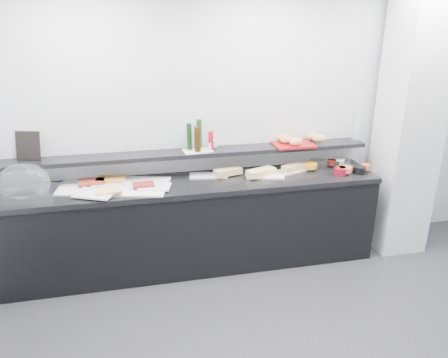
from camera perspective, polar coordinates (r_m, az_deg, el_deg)
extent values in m
cube|color=silver|center=(4.45, 4.18, 7.15)|extent=(5.00, 0.02, 2.70)
cube|color=silver|center=(4.79, 23.01, 6.54)|extent=(0.50, 0.50, 2.70)
cube|color=black|center=(4.36, -3.94, -6.18)|extent=(3.60, 0.60, 0.85)
cube|color=black|center=(4.17, -4.10, -0.67)|extent=(3.62, 0.62, 0.05)
cube|color=black|center=(4.25, -4.54, 3.38)|extent=(3.60, 0.25, 0.04)
cube|color=silver|center=(4.24, -23.97, -1.50)|extent=(0.50, 0.36, 0.04)
ellipsoid|color=white|center=(4.16, -24.63, -0.42)|extent=(0.46, 0.32, 0.34)
cube|color=silver|center=(4.16, -14.30, -0.88)|extent=(1.09, 0.71, 0.01)
cube|color=white|center=(4.26, -16.73, -0.35)|extent=(0.27, 0.19, 0.01)
cube|color=maroon|center=(4.22, -16.92, -0.35)|extent=(0.24, 0.16, 0.02)
cube|color=silver|center=(4.20, -14.79, -0.48)|extent=(0.32, 0.22, 0.01)
cube|color=orange|center=(4.24, -14.64, -0.01)|extent=(0.28, 0.22, 0.02)
cube|color=white|center=(3.98, -16.51, -1.85)|extent=(0.40, 0.35, 0.01)
cube|color=#F1CC5E|center=(3.96, -14.77, -1.52)|extent=(0.22, 0.15, 0.02)
cube|color=white|center=(4.02, -9.04, -1.01)|extent=(0.32, 0.25, 0.01)
cube|color=maroon|center=(4.04, -10.50, -0.71)|extent=(0.19, 0.13, 0.02)
cube|color=white|center=(4.29, -2.06, 0.45)|extent=(0.38, 0.21, 0.01)
cube|color=tan|center=(4.28, 0.52, 0.97)|extent=(0.29, 0.18, 0.06)
cylinder|color=#B5B6BC|center=(4.25, -1.73, 0.46)|extent=(0.16, 0.01, 0.01)
cube|color=white|center=(4.29, 5.40, 0.39)|extent=(0.39, 0.23, 0.01)
cube|color=#D9C171|center=(4.28, 4.86, 0.90)|extent=(0.32, 0.21, 0.06)
cylinder|color=#AAACB1|center=(4.19, 4.53, 0.09)|extent=(0.16, 0.04, 0.01)
cube|color=white|center=(4.49, 9.12, 1.19)|extent=(0.41, 0.28, 0.01)
cube|color=tan|center=(4.45, 9.04, 1.49)|extent=(0.26, 0.17, 0.06)
cylinder|color=#ACAFB3|center=(4.42, 8.30, 1.05)|extent=(0.14, 0.09, 0.01)
cylinder|color=white|center=(4.64, 12.25, 1.95)|extent=(0.21, 0.21, 0.07)
cylinder|color=orange|center=(4.53, 11.19, 1.74)|extent=(0.14, 0.14, 0.05)
cylinder|color=black|center=(4.71, 14.32, 2.05)|extent=(0.14, 0.14, 0.07)
cylinder|color=#60150D|center=(4.68, 13.89, 2.13)|extent=(0.12, 0.12, 0.05)
cylinder|color=silver|center=(4.73, 14.95, 2.09)|extent=(0.23, 0.23, 0.07)
cylinder|color=white|center=(4.73, 14.57, 2.26)|extent=(0.20, 0.20, 0.05)
cylinder|color=maroon|center=(4.46, 14.92, 0.95)|extent=(0.15, 0.15, 0.07)
cylinder|color=#5D130D|center=(4.49, 15.05, 1.22)|extent=(0.11, 0.11, 0.05)
cylinder|color=white|center=(4.55, 15.56, 1.27)|extent=(0.16, 0.16, 0.07)
cylinder|color=#EC5B39|center=(4.50, 15.57, 1.21)|extent=(0.15, 0.15, 0.05)
cylinder|color=black|center=(4.56, 17.25, 1.15)|extent=(0.13, 0.13, 0.07)
cylinder|color=#CF581C|center=(4.64, 17.99, 1.53)|extent=(0.11, 0.11, 0.05)
cube|color=black|center=(4.33, -24.23, 4.00)|extent=(0.23, 0.13, 0.26)
cube|color=beige|center=(4.38, -24.67, 4.11)|extent=(0.19, 0.12, 0.22)
cube|color=white|center=(4.23, -3.47, 3.71)|extent=(0.29, 0.20, 0.01)
cylinder|color=black|center=(4.21, -4.57, 5.54)|extent=(0.05, 0.05, 0.26)
cylinder|color=#321C09|center=(4.16, -3.48, 5.21)|extent=(0.07, 0.07, 0.24)
cylinder|color=#113E14|center=(4.27, -3.24, 5.92)|extent=(0.06, 0.06, 0.28)
cylinder|color=red|center=(4.23, -1.71, 5.08)|extent=(0.06, 0.06, 0.18)
cylinder|color=white|center=(4.24, -1.80, 4.34)|extent=(0.04, 0.04, 0.07)
cylinder|color=white|center=(4.32, -1.18, 4.66)|extent=(0.04, 0.04, 0.07)
cube|color=maroon|center=(4.46, 9.07, 4.46)|extent=(0.40, 0.28, 0.02)
ellipsoid|color=#C5814B|center=(4.51, 7.62, 5.38)|extent=(0.14, 0.10, 0.08)
ellipsoid|color=#B39144|center=(4.63, 11.40, 5.55)|extent=(0.16, 0.14, 0.08)
ellipsoid|color=#D78A52|center=(4.39, 9.39, 4.84)|extent=(0.17, 0.13, 0.08)
ellipsoid|color=tan|center=(4.55, 12.39, 5.21)|extent=(0.17, 0.12, 0.08)
ellipsoid|color=#BA8047|center=(4.44, 8.23, 5.12)|extent=(0.15, 0.10, 0.08)
ellipsoid|color=#BC8148|center=(4.61, 11.49, 5.49)|extent=(0.16, 0.14, 0.08)
cylinder|color=white|center=(4.71, 16.91, 6.45)|extent=(0.09, 0.09, 0.30)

